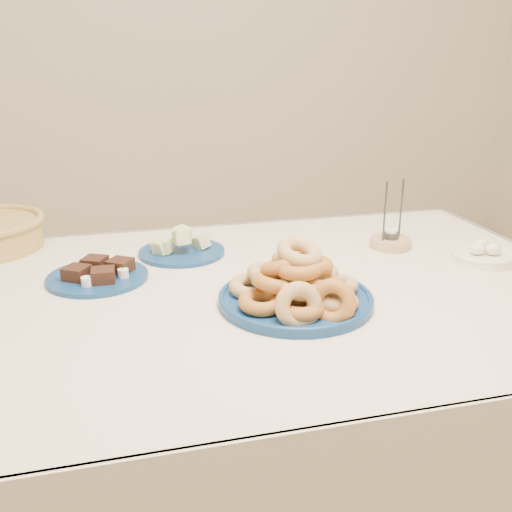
% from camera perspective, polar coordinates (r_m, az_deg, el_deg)
% --- Properties ---
extents(dining_table, '(1.71, 1.11, 0.75)m').
position_cam_1_polar(dining_table, '(1.42, -0.51, -7.22)').
color(dining_table, brown).
rests_on(dining_table, ground).
extents(donut_platter, '(0.39, 0.39, 0.16)m').
position_cam_1_polar(donut_platter, '(1.27, 4.10, -3.15)').
color(donut_platter, navy).
rests_on(donut_platter, dining_table).
extents(melon_plate, '(0.30, 0.30, 0.08)m').
position_cam_1_polar(melon_plate, '(1.61, -7.59, 0.91)').
color(melon_plate, navy).
rests_on(melon_plate, dining_table).
extents(brownie_plate, '(0.32, 0.32, 0.04)m').
position_cam_1_polar(brownie_plate, '(1.47, -15.53, -1.79)').
color(brownie_plate, navy).
rests_on(brownie_plate, dining_table).
extents(candle_holder, '(0.15, 0.15, 0.20)m').
position_cam_1_polar(candle_holder, '(1.70, 13.30, 1.46)').
color(candle_holder, tan).
rests_on(candle_holder, dining_table).
extents(egg_bowl, '(0.19, 0.19, 0.06)m').
position_cam_1_polar(egg_bowl, '(1.66, 21.73, 0.12)').
color(egg_bowl, white).
rests_on(egg_bowl, dining_table).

